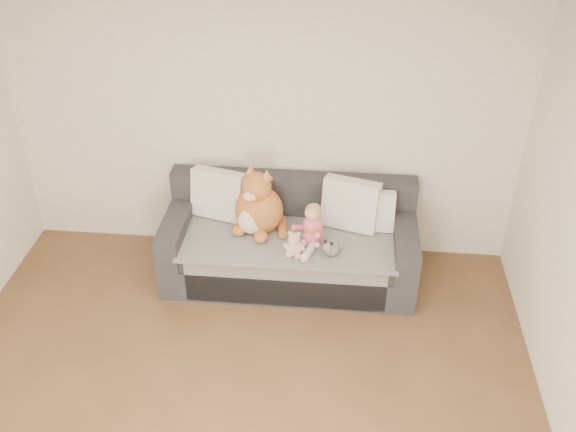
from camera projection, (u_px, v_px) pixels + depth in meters
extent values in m
plane|color=white|center=(183.00, 99.00, 2.77)|extent=(5.00, 5.00, 0.00)
plane|color=beige|center=(263.00, 121.00, 5.56)|extent=(4.50, 0.00, 4.50)
cube|color=#26262B|center=(290.00, 262.00, 5.78)|extent=(2.20, 0.90, 0.30)
cube|color=#26262B|center=(289.00, 244.00, 5.63)|extent=(1.90, 0.80, 0.15)
cube|color=#26262B|center=(293.00, 194.00, 5.79)|extent=(2.20, 0.20, 0.40)
cube|color=#26262B|center=(178.00, 229.00, 5.69)|extent=(0.20, 0.90, 0.30)
cube|color=#26262B|center=(405.00, 241.00, 5.53)|extent=(0.20, 0.90, 0.30)
cube|color=gray|center=(289.00, 237.00, 5.57)|extent=(1.85, 0.88, 0.02)
cube|color=gray|center=(285.00, 287.00, 5.38)|extent=(1.70, 0.02, 0.41)
cube|color=silver|center=(218.00, 194.00, 5.71)|extent=(0.52, 0.33, 0.46)
cube|color=silver|center=(351.00, 204.00, 5.57)|extent=(0.53, 0.34, 0.46)
cube|color=silver|center=(372.00, 211.00, 5.57)|extent=(0.39, 0.18, 0.37)
ellipsoid|color=#DE5A4E|center=(312.00, 236.00, 5.44)|extent=(0.18, 0.15, 0.15)
ellipsoid|color=#DE5A4E|center=(313.00, 225.00, 5.39)|extent=(0.18, 0.15, 0.19)
ellipsoid|color=#DBAA8C|center=(313.00, 213.00, 5.30)|extent=(0.13, 0.13, 0.13)
ellipsoid|color=tan|center=(314.00, 210.00, 5.30)|extent=(0.14, 0.14, 0.11)
cylinder|color=#DE5A4E|center=(300.00, 228.00, 5.39)|extent=(0.16, 0.17, 0.12)
cylinder|color=#DE5A4E|center=(319.00, 234.00, 5.31)|extent=(0.07, 0.18, 0.12)
ellipsoid|color=#DBAA8C|center=(293.00, 237.00, 5.38)|extent=(0.05, 0.05, 0.05)
ellipsoid|color=#DBAA8C|center=(317.00, 245.00, 5.29)|extent=(0.05, 0.05, 0.05)
cylinder|color=#E5B2C6|center=(298.00, 248.00, 5.37)|extent=(0.18, 0.23, 0.08)
cylinder|color=#E5B2C6|center=(309.00, 251.00, 5.32)|extent=(0.13, 0.24, 0.08)
ellipsoid|color=#DBAA8C|center=(289.00, 255.00, 5.29)|extent=(0.05, 0.07, 0.04)
ellipsoid|color=#DBAA8C|center=(303.00, 260.00, 5.24)|extent=(0.05, 0.07, 0.04)
ellipsoid|color=#B95729|center=(259.00, 210.00, 5.55)|extent=(0.42, 0.36, 0.44)
ellipsoid|color=beige|center=(251.00, 222.00, 5.47)|extent=(0.22, 0.10, 0.24)
ellipsoid|color=#B95729|center=(256.00, 187.00, 5.39)|extent=(0.26, 0.26, 0.26)
ellipsoid|color=beige|center=(250.00, 196.00, 5.32)|extent=(0.12, 0.08, 0.09)
cone|color=#B95729|center=(251.00, 170.00, 5.38)|extent=(0.13, 0.13, 0.09)
cone|color=pink|center=(250.00, 171.00, 5.37)|extent=(0.08, 0.08, 0.06)
cone|color=#B95729|center=(267.00, 174.00, 5.32)|extent=(0.13, 0.13, 0.09)
cone|color=pink|center=(266.00, 176.00, 5.31)|extent=(0.08, 0.08, 0.06)
ellipsoid|color=#B95729|center=(239.00, 230.00, 5.55)|extent=(0.12, 0.15, 0.10)
ellipsoid|color=#B95729|center=(261.00, 237.00, 5.46)|extent=(0.12, 0.15, 0.10)
cylinder|color=#B95729|center=(283.00, 227.00, 5.60)|extent=(0.11, 0.29, 0.10)
ellipsoid|color=tan|center=(294.00, 248.00, 5.30)|extent=(0.15, 0.13, 0.15)
ellipsoid|color=tan|center=(294.00, 239.00, 5.24)|extent=(0.10, 0.10, 0.10)
ellipsoid|color=tan|center=(290.00, 233.00, 5.23)|extent=(0.04, 0.04, 0.04)
ellipsoid|color=tan|center=(299.00, 234.00, 5.22)|extent=(0.04, 0.04, 0.04)
ellipsoid|color=beige|center=(293.00, 243.00, 5.22)|extent=(0.04, 0.04, 0.04)
ellipsoid|color=tan|center=(286.00, 246.00, 5.29)|extent=(0.05, 0.05, 0.05)
ellipsoid|color=tan|center=(302.00, 248.00, 5.26)|extent=(0.05, 0.05, 0.05)
ellipsoid|color=tan|center=(288.00, 255.00, 5.30)|extent=(0.06, 0.06, 0.06)
ellipsoid|color=tan|center=(298.00, 256.00, 5.29)|extent=(0.06, 0.06, 0.06)
ellipsoid|color=white|center=(331.00, 247.00, 5.32)|extent=(0.14, 0.17, 0.13)
ellipsoid|color=white|center=(328.00, 248.00, 5.23)|extent=(0.08, 0.08, 0.08)
ellipsoid|color=black|center=(325.00, 242.00, 5.23)|extent=(0.03, 0.03, 0.03)
ellipsoid|color=black|center=(332.00, 244.00, 5.21)|extent=(0.03, 0.03, 0.03)
cylinder|color=purple|center=(304.00, 239.00, 5.44)|extent=(0.08, 0.08, 0.09)
cone|color=green|center=(304.00, 233.00, 5.41)|extent=(0.07, 0.07, 0.04)
cylinder|color=green|center=(298.00, 239.00, 5.43)|extent=(0.02, 0.02, 0.06)
cylinder|color=green|center=(309.00, 238.00, 5.44)|extent=(0.02, 0.02, 0.06)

